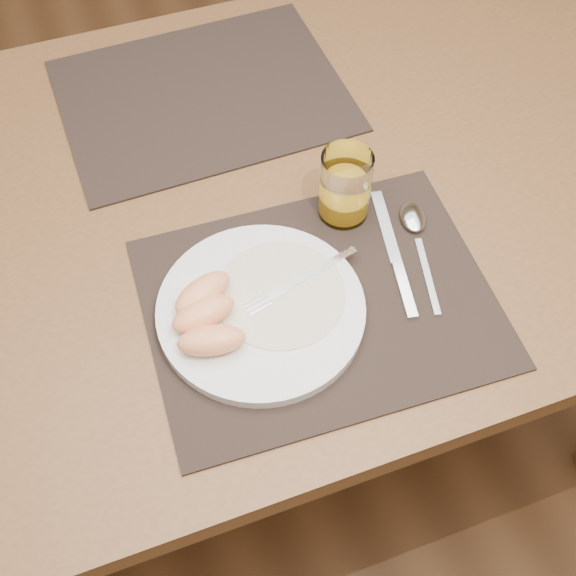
# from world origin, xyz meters

# --- Properties ---
(ground) EXTENTS (5.00, 5.00, 0.00)m
(ground) POSITION_xyz_m (0.00, 0.00, 0.00)
(ground) COLOR brown
(ground) RESTS_ON ground
(table) EXTENTS (1.40, 0.90, 0.75)m
(table) POSITION_xyz_m (0.00, 0.00, 0.67)
(table) COLOR brown
(table) RESTS_ON ground
(placemat_near) EXTENTS (0.46, 0.37, 0.00)m
(placemat_near) POSITION_xyz_m (0.01, -0.22, 0.75)
(placemat_near) COLOR black
(placemat_near) RESTS_ON table
(placemat_far) EXTENTS (0.46, 0.36, 0.00)m
(placemat_far) POSITION_xyz_m (-0.03, 0.22, 0.75)
(placemat_far) COLOR black
(placemat_far) RESTS_ON table
(plate) EXTENTS (0.27, 0.27, 0.02)m
(plate) POSITION_xyz_m (-0.07, -0.21, 0.76)
(plate) COLOR white
(plate) RESTS_ON placemat_near
(plate_dressing) EXTENTS (0.17, 0.17, 0.00)m
(plate_dressing) POSITION_xyz_m (-0.04, -0.20, 0.77)
(plate_dressing) COLOR white
(plate_dressing) RESTS_ON plate
(fork) EXTENTS (0.17, 0.06, 0.00)m
(fork) POSITION_xyz_m (-0.02, -0.19, 0.77)
(fork) COLOR silver
(fork) RESTS_ON plate
(knife) EXTENTS (0.06, 0.22, 0.01)m
(knife) POSITION_xyz_m (0.13, -0.20, 0.76)
(knife) COLOR silver
(knife) RESTS_ON placemat_near
(spoon) EXTENTS (0.07, 0.19, 0.01)m
(spoon) POSITION_xyz_m (0.18, -0.15, 0.76)
(spoon) COLOR silver
(spoon) RESTS_ON placemat_near
(juice_glass) EXTENTS (0.07, 0.07, 0.11)m
(juice_glass) POSITION_xyz_m (0.10, -0.09, 0.80)
(juice_glass) COLOR white
(juice_glass) RESTS_ON placemat_near
(grapefruit_wedges) EXTENTS (0.10, 0.13, 0.03)m
(grapefruit_wedges) POSITION_xyz_m (-0.14, -0.21, 0.79)
(grapefruit_wedges) COLOR #FFA568
(grapefruit_wedges) RESTS_ON plate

